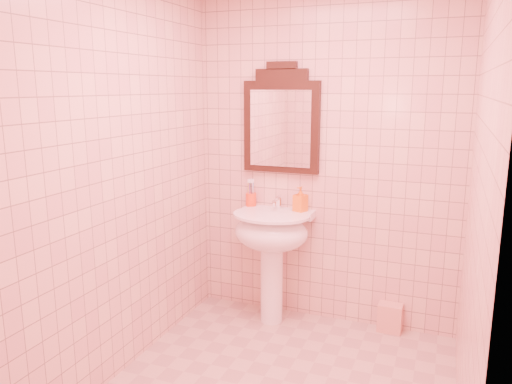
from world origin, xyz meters
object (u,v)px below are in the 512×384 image
at_px(pedestal_sink, 272,240).
at_px(soap_dispenser, 300,199).
at_px(towel, 390,318).
at_px(mirror, 281,122).
at_px(toothbrush_cup, 251,199).

bearing_deg(pedestal_sink, soap_dispenser, 39.34).
xyz_separation_m(pedestal_sink, towel, (0.88, 0.17, -0.56)).
xyz_separation_m(pedestal_sink, mirror, (0.00, 0.20, 0.86)).
distance_m(toothbrush_cup, towel, 1.38).
bearing_deg(toothbrush_cup, pedestal_sink, -36.26).
bearing_deg(toothbrush_cup, towel, -0.23).
xyz_separation_m(toothbrush_cup, soap_dispenser, (0.41, -0.03, 0.04)).
distance_m(pedestal_sink, towel, 1.05).
xyz_separation_m(pedestal_sink, toothbrush_cup, (-0.24, 0.17, 0.26)).
bearing_deg(soap_dispenser, pedestal_sink, -119.63).
height_order(mirror, towel, mirror).
xyz_separation_m(soap_dispenser, towel, (0.70, 0.02, -0.85)).
bearing_deg(pedestal_sink, towel, 10.87).
bearing_deg(mirror, toothbrush_cup, -173.24).
distance_m(mirror, soap_dispenser, 0.60).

